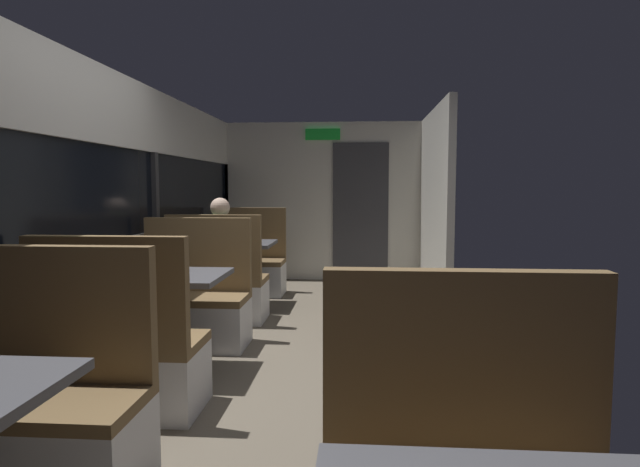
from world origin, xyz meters
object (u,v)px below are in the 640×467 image
(dining_table_far_window, at_px, (234,251))
(bench_far_window_facing_end, at_px, (219,289))
(dining_table_mid_window, at_px, (163,287))
(bench_mid_window_facing_entry, at_px, (193,308))
(bench_near_window_facing_entry, at_px, (40,419))
(bench_far_window_facing_entry, at_px, (247,268))
(seated_passenger, at_px, (220,268))
(bench_mid_window_facing_end, at_px, (122,360))

(dining_table_far_window, bearing_deg, bench_far_window_facing_end, -90.00)
(dining_table_mid_window, distance_m, bench_mid_window_facing_entry, 0.77)
(bench_far_window_facing_end, bearing_deg, bench_near_window_facing_entry, -90.00)
(dining_table_mid_window, bearing_deg, bench_mid_window_facing_entry, 90.00)
(dining_table_far_window, height_order, bench_far_window_facing_entry, bench_far_window_facing_entry)
(bench_near_window_facing_entry, xyz_separation_m, seated_passenger, (0.00, 3.14, 0.21))
(dining_table_far_window, xyz_separation_m, bench_far_window_facing_entry, (0.00, 0.70, -0.31))
(dining_table_mid_window, height_order, bench_mid_window_facing_entry, bench_mid_window_facing_entry)
(dining_table_far_window, distance_m, bench_far_window_facing_entry, 0.77)
(bench_far_window_facing_end, height_order, seated_passenger, seated_passenger)
(dining_table_mid_window, height_order, dining_table_far_window, same)
(seated_passenger, bearing_deg, bench_near_window_facing_entry, -90.00)
(dining_table_mid_window, xyz_separation_m, dining_table_far_window, (0.00, 2.23, 0.00))
(dining_table_mid_window, bearing_deg, bench_far_window_facing_entry, 90.00)
(bench_near_window_facing_entry, relative_size, bench_mid_window_facing_entry, 1.00)
(bench_near_window_facing_entry, height_order, dining_table_mid_window, bench_near_window_facing_entry)
(bench_far_window_facing_entry, xyz_separation_m, seated_passenger, (0.00, -1.33, 0.21))
(bench_mid_window_facing_entry, xyz_separation_m, bench_far_window_facing_end, (0.00, 0.83, 0.00))
(bench_mid_window_facing_entry, relative_size, dining_table_far_window, 1.22)
(dining_table_far_window, height_order, seated_passenger, seated_passenger)
(bench_near_window_facing_entry, relative_size, dining_table_mid_window, 1.22)
(bench_mid_window_facing_entry, bearing_deg, dining_table_mid_window, -90.00)
(bench_mid_window_facing_entry, bearing_deg, bench_mid_window_facing_end, -90.00)
(dining_table_mid_window, bearing_deg, bench_near_window_facing_entry, -90.00)
(bench_far_window_facing_entry, bearing_deg, bench_mid_window_facing_entry, -90.00)
(bench_mid_window_facing_end, xyz_separation_m, bench_far_window_facing_end, (0.00, 2.23, 0.00))
(bench_mid_window_facing_end, xyz_separation_m, seated_passenger, (0.00, 2.31, 0.21))
(dining_table_mid_window, relative_size, bench_mid_window_facing_end, 0.82)
(bench_near_window_facing_entry, height_order, bench_mid_window_facing_entry, same)
(bench_near_window_facing_entry, xyz_separation_m, bench_far_window_facing_entry, (0.00, 4.47, 0.00))
(bench_near_window_facing_entry, xyz_separation_m, dining_table_far_window, (0.00, 3.77, 0.31))
(bench_mid_window_facing_entry, bearing_deg, bench_near_window_facing_entry, -90.00)
(bench_mid_window_facing_entry, height_order, bench_far_window_facing_end, same)
(bench_far_window_facing_entry, bearing_deg, dining_table_far_window, -90.00)
(bench_mid_window_facing_end, bearing_deg, seated_passenger, 90.00)
(bench_near_window_facing_entry, relative_size, bench_mid_window_facing_end, 1.00)
(bench_mid_window_facing_entry, bearing_deg, bench_far_window_facing_entry, 90.00)
(dining_table_mid_window, distance_m, dining_table_far_window, 2.23)
(bench_mid_window_facing_end, relative_size, dining_table_far_window, 1.22)
(bench_far_window_facing_entry, bearing_deg, bench_mid_window_facing_end, -90.00)
(bench_mid_window_facing_end, distance_m, dining_table_far_window, 2.95)
(bench_mid_window_facing_end, bearing_deg, bench_far_window_facing_end, 90.00)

